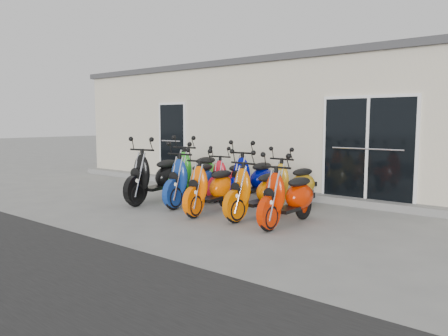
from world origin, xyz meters
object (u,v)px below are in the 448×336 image
(scooter_front_orange_a, at_px, (211,180))
(scooter_front_orange_b, at_px, (257,183))
(scooter_back_blue, at_px, (253,171))
(scooter_back_yellow, at_px, (293,177))
(scooter_back_red, at_px, (229,172))
(scooter_back_green, at_px, (196,165))
(scooter_front_blue, at_px, (192,173))
(scooter_front_black, at_px, (156,169))
(scooter_front_red, at_px, (288,188))

(scooter_front_orange_a, bearing_deg, scooter_front_orange_b, 3.36)
(scooter_back_blue, height_order, scooter_back_yellow, scooter_back_blue)
(scooter_front_orange_b, bearing_deg, scooter_back_red, 147.53)
(scooter_back_green, bearing_deg, scooter_back_red, 2.34)
(scooter_back_green, bearing_deg, scooter_front_blue, -58.41)
(scooter_back_green, relative_size, scooter_back_yellow, 1.14)
(scooter_back_blue, bearing_deg, scooter_front_black, -150.07)
(scooter_front_black, height_order, scooter_front_red, scooter_front_black)
(scooter_front_red, height_order, scooter_back_yellow, scooter_back_yellow)
(scooter_front_black, bearing_deg, scooter_back_green, 74.92)
(scooter_front_black, height_order, scooter_front_blue, scooter_front_black)
(scooter_front_blue, xyz_separation_m, scooter_front_red, (2.52, -0.29, -0.05))
(scooter_back_blue, bearing_deg, scooter_back_yellow, -0.03)
(scooter_front_orange_b, distance_m, scooter_back_blue, 1.44)
(scooter_back_green, distance_m, scooter_back_yellow, 2.57)
(scooter_back_yellow, bearing_deg, scooter_front_orange_b, -88.43)
(scooter_front_blue, bearing_deg, scooter_front_orange_b, -12.86)
(scooter_front_blue, height_order, scooter_back_yellow, scooter_front_blue)
(scooter_front_red, xyz_separation_m, scooter_back_red, (-2.36, 1.36, -0.02))
(scooter_back_blue, xyz_separation_m, scooter_back_yellow, (0.94, 0.07, -0.05))
(scooter_front_orange_b, distance_m, scooter_back_red, 2.04)
(scooter_back_green, xyz_separation_m, scooter_back_yellow, (2.57, 0.12, -0.09))
(scooter_front_black, bearing_deg, scooter_front_red, -9.78)
(scooter_front_blue, height_order, scooter_back_red, scooter_front_blue)
(scooter_back_blue, bearing_deg, scooter_front_orange_b, -55.90)
(scooter_front_black, xyz_separation_m, scooter_back_yellow, (2.70, 1.27, -0.09))
(scooter_front_black, height_order, scooter_back_green, scooter_front_black)
(scooter_front_black, xyz_separation_m, scooter_front_orange_b, (2.65, 0.07, -0.08))
(scooter_front_red, relative_size, scooter_back_green, 0.88)
(scooter_back_green, bearing_deg, scooter_front_orange_b, -30.35)
(scooter_back_red, bearing_deg, scooter_back_blue, -14.53)
(scooter_front_red, bearing_deg, scooter_back_green, 160.01)
(scooter_front_red, relative_size, scooter_back_red, 1.03)
(scooter_front_black, distance_m, scooter_front_blue, 0.90)
(scooter_back_yellow, bearing_deg, scooter_front_blue, -146.81)
(scooter_back_green, distance_m, scooter_back_blue, 1.63)
(scooter_front_blue, distance_m, scooter_front_orange_a, 0.91)
(scooter_front_black, height_order, scooter_back_blue, scooter_front_black)
(scooter_front_red, distance_m, scooter_back_green, 3.47)
(scooter_front_blue, relative_size, scooter_back_blue, 0.99)
(scooter_back_green, bearing_deg, scooter_back_yellow, -4.49)
(scooter_front_black, xyz_separation_m, scooter_back_blue, (1.75, 1.20, -0.03))
(scooter_front_black, height_order, scooter_front_orange_a, scooter_front_black)
(scooter_back_green, bearing_deg, scooter_front_red, -27.57)
(scooter_front_red, height_order, scooter_back_green, scooter_back_green)
(scooter_front_orange_a, height_order, scooter_front_red, scooter_front_orange_a)
(scooter_front_blue, bearing_deg, scooter_back_green, 121.09)
(scooter_front_red, xyz_separation_m, scooter_back_green, (-3.25, 1.21, 0.09))
(scooter_front_orange_a, bearing_deg, scooter_back_green, 133.52)
(scooter_front_black, distance_m, scooter_front_orange_a, 1.71)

